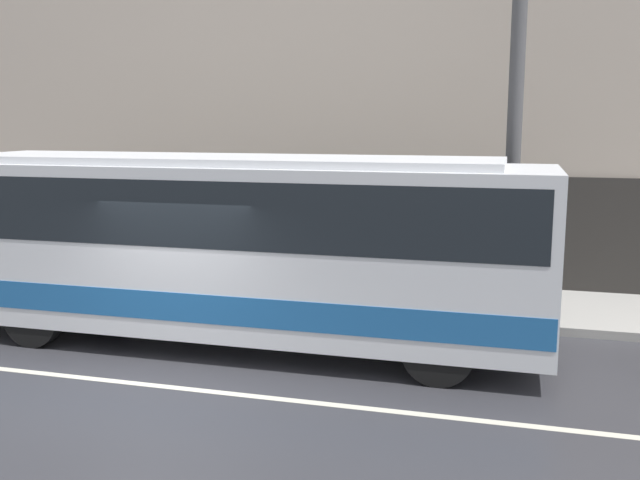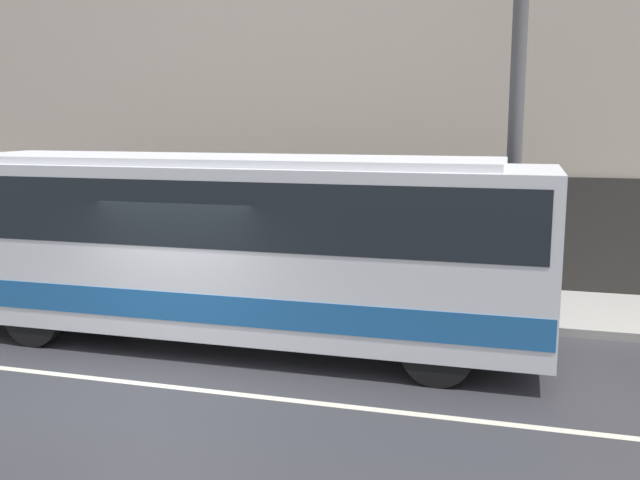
# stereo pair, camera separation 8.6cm
# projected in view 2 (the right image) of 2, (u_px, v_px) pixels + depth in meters

# --- Properties ---
(ground_plane) EXTENTS (60.00, 60.00, 0.00)m
(ground_plane) POSITION_uv_depth(u_px,v_px,m) (147.00, 384.00, 10.16)
(ground_plane) COLOR #333338
(sidewalk) EXTENTS (60.00, 2.99, 0.16)m
(sidewalk) POSITION_uv_depth(u_px,v_px,m) (275.00, 291.00, 15.36)
(sidewalk) COLOR #A09E99
(sidewalk) RESTS_ON ground_plane
(building_facade) EXTENTS (60.00, 0.35, 10.24)m
(building_facade) POSITION_uv_depth(u_px,v_px,m) (297.00, 66.00, 16.11)
(building_facade) COLOR #B7A899
(building_facade) RESTS_ON ground_plane
(lane_stripe) EXTENTS (54.00, 0.14, 0.01)m
(lane_stripe) POSITION_uv_depth(u_px,v_px,m) (147.00, 384.00, 10.16)
(lane_stripe) COLOR beige
(lane_stripe) RESTS_ON ground_plane
(transit_bus) EXTENTS (10.70, 2.59, 3.14)m
(transit_bus) POSITION_uv_depth(u_px,v_px,m) (223.00, 238.00, 11.92)
(transit_bus) COLOR silver
(transit_bus) RESTS_ON ground_plane
(utility_pole_near) EXTENTS (0.27, 0.27, 7.59)m
(utility_pole_near) POSITION_uv_depth(u_px,v_px,m) (516.00, 107.00, 12.76)
(utility_pole_near) COLOR #4C4C4F
(utility_pole_near) RESTS_ON sidewalk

